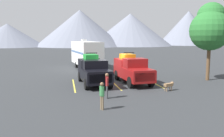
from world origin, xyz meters
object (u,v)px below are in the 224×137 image
at_px(person_a, 102,94).
at_px(dog, 169,85).
at_px(pickup_truck_a, 93,70).
at_px(camper_trailer_a, 86,53).
at_px(person_b, 107,84).
at_px(pickup_truck_b, 132,69).

distance_m(person_a, dog, 6.79).
distance_m(pickup_truck_a, camper_trailer_a, 10.63).
bearing_deg(person_b, pickup_truck_a, 93.60).
bearing_deg(person_b, pickup_truck_b, 57.54).
xyz_separation_m(pickup_truck_b, dog, (1.91, -3.56, -0.77)).
bearing_deg(pickup_truck_a, person_a, -93.08).
bearing_deg(pickup_truck_b, pickup_truck_a, 178.96).
relative_size(pickup_truck_b, dog, 5.86).
bearing_deg(person_b, person_a, -106.67).
xyz_separation_m(pickup_truck_a, camper_trailer_a, (0.34, 10.60, 0.78)).
distance_m(person_b, dog, 5.20).
bearing_deg(person_b, camper_trailer_a, 89.89).
height_order(pickup_truck_a, pickup_truck_b, pickup_truck_a).
relative_size(person_b, dog, 1.77).
xyz_separation_m(camper_trailer_a, person_b, (-0.03, -15.53, -1.01)).
height_order(camper_trailer_a, dog, camper_trailer_a).
height_order(pickup_truck_b, camper_trailer_a, camper_trailer_a).
bearing_deg(pickup_truck_a, camper_trailer_a, 88.16).
xyz_separation_m(pickup_truck_a, person_b, (0.31, -4.93, -0.23)).
relative_size(camper_trailer_a, person_a, 5.88).
height_order(pickup_truck_a, camper_trailer_a, camper_trailer_a).
relative_size(pickup_truck_a, camper_trailer_a, 0.60).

